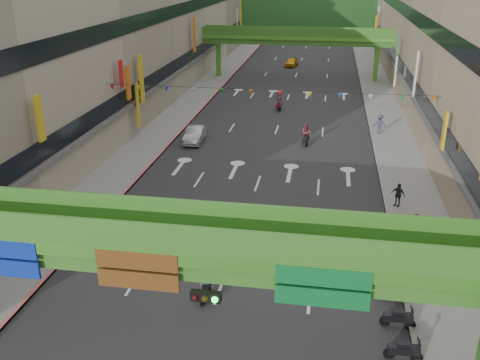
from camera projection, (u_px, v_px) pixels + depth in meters
road_slab at (286, 105)px, 61.82m from camera, size 18.00×140.00×0.02m
sidewalk_left at (193, 101)px, 63.47m from camera, size 4.00×140.00×0.15m
sidewalk_right at (383, 108)px, 60.11m from camera, size 4.00×140.00×0.15m
curb_left at (209, 101)px, 63.17m from camera, size 0.20×140.00×0.18m
curb_right at (366, 108)px, 60.40m from camera, size 0.20×140.00×0.18m
building_row_left at (123, 18)px, 61.14m from camera, size 12.80×95.00×19.00m
building_row_right at (471, 23)px, 55.36m from camera, size 12.80×95.00×19.00m
overpass_near at (207, 269)px, 18.96m from camera, size 28.00×12.27×7.10m
overpass_far at (296, 40)px, 73.48m from camera, size 28.00×2.20×7.10m
hill_left at (268, 16)px, 164.57m from camera, size 168.00×140.00×112.00m
hill_right at (395, 12)px, 176.73m from camera, size 208.00×176.00×128.00m
bunting_string at (266, 93)px, 41.30m from camera, size 26.00×0.36×0.47m
scooter_rider_near at (205, 282)px, 25.85m from camera, size 0.71×1.59×2.06m
scooter_rider_mid at (306, 134)px, 47.93m from camera, size 0.91×1.59×2.02m
scooter_rider_left at (136, 217)px, 32.24m from camera, size 1.10×1.60×2.13m
scooter_rider_far at (279, 101)px, 59.26m from camera, size 0.98×1.58×2.13m
parked_scooter_row at (391, 278)px, 26.99m from camera, size 1.60×11.55×1.08m
car_silver at (195, 134)px, 48.92m from camera, size 1.64×4.39×1.43m
car_yellow at (292, 62)px, 84.58m from camera, size 2.12×4.16×1.36m
pedestrian_red at (416, 230)px, 31.04m from camera, size 1.00×0.88×1.75m
pedestrian_dark at (398, 197)px, 35.65m from camera, size 1.01×0.84×1.62m
pedestrian_blue at (379, 125)px, 50.84m from camera, size 0.88×0.59×1.84m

